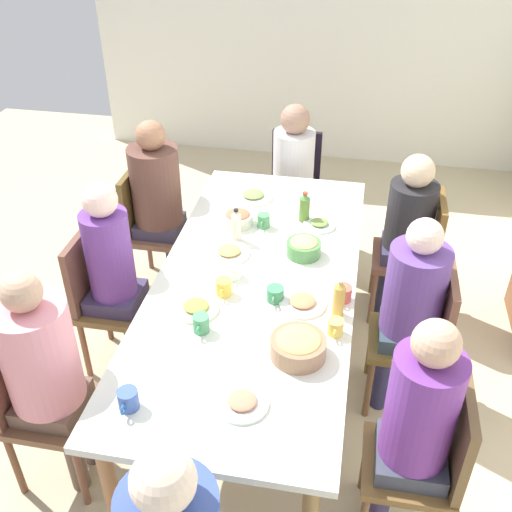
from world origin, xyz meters
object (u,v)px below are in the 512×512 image
Objects in this scene: person_5 at (416,419)px; plate_0 at (229,252)px; person_6 at (407,223)px; person_2 at (411,300)px; bottle_0 at (305,207)px; person_0 at (158,193)px; chair_0 at (149,223)px; chair_1 at (37,399)px; cup_2 at (335,327)px; cup_4 at (201,324)px; person_3 at (113,266)px; bottle_1 at (236,226)px; chair_2 at (422,333)px; cup_0 at (275,294)px; cup_1 at (224,287)px; bottle_2 at (339,298)px; cup_7 at (263,221)px; plate_2 at (242,402)px; cup_6 at (343,294)px; cup_3 at (233,272)px; plate_1 at (196,308)px; chair_3 at (103,295)px; dining_table at (256,288)px; bowl_0 at (298,346)px; plate_4 at (303,303)px; cup_5 at (128,400)px; person_1 at (43,364)px; person_4 at (293,165)px; chair_4 at (294,183)px; bowl_2 at (304,247)px; chair_6 at (417,251)px; plate_5 at (253,196)px; bowl_1 at (238,218)px; chair_5 at (429,459)px.

plate_0 is (-1.02, -1.02, 0.02)m from person_5.
person_6 is at bearing -179.97° from person_5.
person_2 reaches higher than bottle_0.
person_6 is (0.00, 1.65, -0.05)m from person_0.
chair_1 is at bearing 0.00° from chair_0.
chair_1 is 7.97× the size of cup_2.
cup_4 is at bearing -38.17° from person_6.
person_3 is (0.82, 0.00, -0.03)m from person_0.
person_3 is 5.98× the size of bottle_1.
chair_2 is 7.16× the size of cup_0.
chair_0 is 1.51m from cup_4.
bottle_2 reaches higher than cup_1.
bottle_0 is (-0.82, 0.05, 0.05)m from cup_0.
bottle_0 is 0.47m from bottle_1.
plate_2 is at bearing 6.48° from cup_7.
plate_0 is 0.73m from cup_6.
cup_3 is (0.01, 0.70, 0.06)m from person_3.
plate_1 is 1.97× the size of cup_1.
chair_2 reaches higher than cup_6.
person_5 reaches higher than chair_3.
dining_table is 9.47× the size of bowl_0.
chair_2 is 3.70× the size of plate_4.
bottle_2 is (-0.60, 1.37, 0.35)m from chair_1.
bottle_1 is (-0.36, 0.73, 0.34)m from chair_3.
chair_2 is at bearing 72.00° from bottle_1.
cup_7 is (-0.53, -0.97, 0.29)m from chair_2.
bowl_0 is at bearing 80.54° from cup_4.
cup_5 is at bearing 14.71° from person_0.
plate_0 is 0.98× the size of plate_4.
plate_4 is (-0.64, 1.10, 0.01)m from person_1.
chair_2 reaches higher than cup_7.
cup_4 reaches higher than cup_6.
cup_1 is 1.02× the size of cup_4.
cup_1 is at bearing -4.77° from person_4.
cup_6 is at bearing -21.12° from person_6.
chair_3 is at bearing -6.17° from person_0.
plate_0 is at bearing -164.46° from plate_2.
chair_4 is 4.13× the size of bottle_2.
person_0 reaches higher than bowl_2.
chair_6 reaches higher than plate_0.
plate_5 is (-1.20, 0.06, 0.00)m from plate_1.
chair_2 is 0.82m from chair_6.
chair_6 is 1.65m from plate_1.
plate_4 is (1.78, 0.28, 0.26)m from chair_4.
cup_3 is at bearing -51.50° from chair_6.
person_2 is 6.20× the size of bowl_2.
chair_3 is (0.82, -0.09, -0.25)m from person_0.
person_6 is at bearing 90.00° from person_0.
chair_5 is at bearing 39.91° from bowl_1.
cup_4 is (-0.08, -0.48, -0.01)m from bowl_0.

